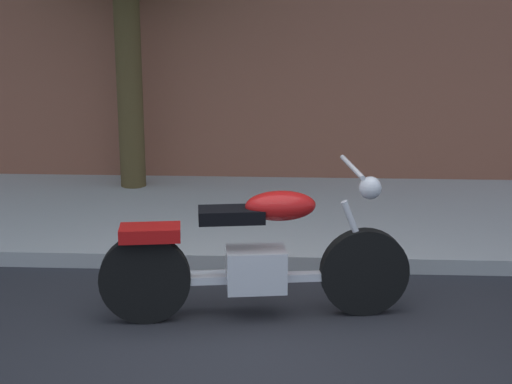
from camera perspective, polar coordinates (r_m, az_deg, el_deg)
ground_plane at (r=5.21m, az=-0.08°, el=-12.46°), size 60.00×60.00×0.00m
sidewalk at (r=8.16m, az=1.13°, el=-1.81°), size 22.38×3.01×0.14m
motorcycle at (r=5.67m, az=-0.03°, el=-4.86°), size 2.31×0.71×1.17m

